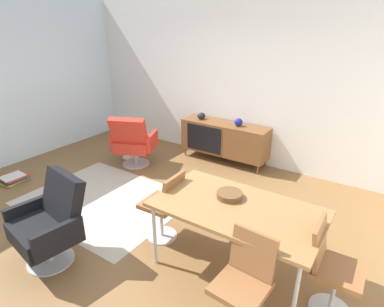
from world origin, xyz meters
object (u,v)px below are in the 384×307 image
at_px(lounge_chair_red, 133,141).
at_px(magazine_stack, 14,179).
at_px(dining_chair_front_right, 244,281).
at_px(vase_cobalt, 239,122).
at_px(dining_chair_near_window, 165,203).
at_px(fruit_bowl, 129,128).
at_px(armchair_black_shell, 50,221).
at_px(wooden_bowl_on_table, 230,195).
at_px(side_table_round, 130,141).
at_px(dining_chair_far_end, 331,266).
at_px(dining_table, 237,210).
at_px(vase_sculptural_dark, 201,116).
at_px(sideboard, 224,138).

distance_m(lounge_chair_red, magazine_stack, 1.98).
relative_size(dining_chair_front_right, lounge_chair_red, 0.90).
relative_size(vase_cobalt, dining_chair_front_right, 0.16).
distance_m(dining_chair_front_right, dining_chair_near_window, 1.36).
height_order(lounge_chair_red, fruit_bowl, lounge_chair_red).
distance_m(vase_cobalt, armchair_black_shell, 3.36).
bearing_deg(magazine_stack, wooden_bowl_on_table, 5.42).
xyz_separation_m(wooden_bowl_on_table, armchair_black_shell, (-1.52, -1.04, -0.30)).
xyz_separation_m(lounge_chair_red, magazine_stack, (-1.17, -1.54, -0.41)).
distance_m(wooden_bowl_on_table, dining_chair_front_right, 0.88).
height_order(armchair_black_shell, side_table_round, armchair_black_shell).
xyz_separation_m(vase_cobalt, dining_chair_front_right, (1.50, -2.93, -0.32)).
relative_size(vase_cobalt, side_table_round, 0.27).
distance_m(dining_chair_far_end, dining_chair_near_window, 1.78).
bearing_deg(dining_chair_far_end, fruit_bowl, 157.95).
xyz_separation_m(dining_table, magazine_stack, (-3.79, -0.24, -0.64)).
bearing_deg(magazine_stack, dining_table, 3.57).
bearing_deg(dining_chair_front_right, vase_sculptural_dark, 127.54).
xyz_separation_m(dining_table, dining_chair_front_right, (0.35, -0.56, -0.23)).
height_order(vase_cobalt, vase_sculptural_dark, vase_cobalt).
bearing_deg(sideboard, lounge_chair_red, -138.76).
bearing_deg(fruit_bowl, armchair_black_shell, -62.33).
xyz_separation_m(dining_table, dining_chair_near_window, (-0.89, 0.00, -0.23)).
bearing_deg(sideboard, fruit_bowl, -152.54).
bearing_deg(sideboard, vase_cobalt, 0.41).
bearing_deg(vase_cobalt, dining_table, -64.27).
bearing_deg(vase_cobalt, magazine_stack, -135.41).
bearing_deg(armchair_black_shell, side_table_round, 117.67).
bearing_deg(lounge_chair_red, sideboard, 41.24).
bearing_deg(lounge_chair_red, dining_chair_front_right, -32.01).
bearing_deg(lounge_chair_red, side_table_round, 143.15).
relative_size(vase_sculptural_dark, armchair_black_shell, 0.16).
distance_m(dining_chair_front_right, side_table_round, 3.94).
distance_m(vase_cobalt, dining_chair_front_right, 3.31).
relative_size(sideboard, dining_table, 1.00).
distance_m(wooden_bowl_on_table, magazine_stack, 3.74).
bearing_deg(vase_cobalt, vase_sculptural_dark, 180.00).
bearing_deg(fruit_bowl, side_table_round, -72.09).
distance_m(sideboard, lounge_chair_red, 1.62).
height_order(vase_cobalt, dining_chair_front_right, dining_chair_front_right).
xyz_separation_m(wooden_bowl_on_table, side_table_round, (-2.83, 1.45, -0.45)).
xyz_separation_m(dining_table, fruit_bowl, (-2.97, 1.56, -0.13)).
distance_m(sideboard, vase_sculptural_dark, 0.60).
distance_m(wooden_bowl_on_table, dining_chair_far_end, 1.08).
height_order(dining_table, lounge_chair_red, lounge_chair_red).
height_order(dining_table, side_table_round, dining_table).
relative_size(dining_table, side_table_round, 3.08).
height_order(dining_chair_front_right, side_table_round, dining_chair_front_right).
relative_size(vase_cobalt, fruit_bowl, 0.71).
bearing_deg(dining_chair_near_window, sideboard, 102.36).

